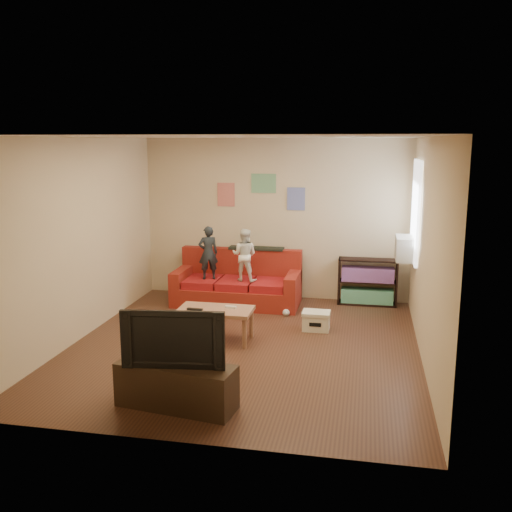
% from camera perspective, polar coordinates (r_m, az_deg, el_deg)
% --- Properties ---
extents(room_shell, '(4.52, 5.02, 2.72)m').
position_cam_1_polar(room_shell, '(7.24, -1.22, 1.09)').
color(room_shell, '#513022').
rests_on(room_shell, ground).
extents(sofa, '(2.05, 0.94, 0.90)m').
position_cam_1_polar(sofa, '(9.45, -1.82, -2.94)').
color(sofa, maroon).
rests_on(sofa, ground).
extents(child_a, '(0.37, 0.32, 0.87)m').
position_cam_1_polar(child_a, '(9.27, -4.80, 0.32)').
color(child_a, '#20262C').
rests_on(child_a, sofa).
extents(child_b, '(0.45, 0.37, 0.85)m').
position_cam_1_polar(child_b, '(9.13, -1.18, 0.11)').
color(child_b, white).
rests_on(child_b, sofa).
extents(coffee_table, '(0.99, 0.55, 0.45)m').
position_cam_1_polar(coffee_table, '(7.69, -4.08, -5.72)').
color(coffee_table, '#A67256').
rests_on(coffee_table, ground).
extents(remote, '(0.21, 0.07, 0.02)m').
position_cam_1_polar(remote, '(7.63, -6.15, -5.32)').
color(remote, black).
rests_on(remote, coffee_table).
extents(game_controller, '(0.16, 0.06, 0.03)m').
position_cam_1_polar(game_controller, '(7.67, -2.54, -5.14)').
color(game_controller, white).
rests_on(game_controller, coffee_table).
extents(bookshelf, '(0.95, 0.29, 0.76)m').
position_cam_1_polar(bookshelf, '(9.54, 11.08, -2.78)').
color(bookshelf, black).
rests_on(bookshelf, ground).
extents(window, '(0.04, 1.08, 1.48)m').
position_cam_1_polar(window, '(8.69, 15.68, 4.35)').
color(window, white).
rests_on(window, room_shell).
extents(ac_unit, '(0.28, 0.55, 0.35)m').
position_cam_1_polar(ac_unit, '(8.77, 14.70, 0.75)').
color(ac_unit, '#B7B2A3').
rests_on(ac_unit, window).
extents(artwork_left, '(0.30, 0.01, 0.40)m').
position_cam_1_polar(artwork_left, '(9.77, -3.01, 6.15)').
color(artwork_left, '#D87266').
rests_on(artwork_left, room_shell).
extents(artwork_center, '(0.42, 0.01, 0.32)m').
position_cam_1_polar(artwork_center, '(9.62, 0.76, 7.28)').
color(artwork_center, '#72B27F').
rests_on(artwork_center, room_shell).
extents(artwork_right, '(0.30, 0.01, 0.38)m').
position_cam_1_polar(artwork_right, '(9.56, 4.02, 5.72)').
color(artwork_right, '#727FCC').
rests_on(artwork_right, room_shell).
extents(file_box, '(0.39, 0.30, 0.27)m').
position_cam_1_polar(file_box, '(8.21, 6.03, -6.44)').
color(file_box, white).
rests_on(file_box, ground).
extents(tv_stand, '(1.26, 0.58, 0.46)m').
position_cam_1_polar(tv_stand, '(5.94, -7.96, -12.73)').
color(tv_stand, '#352518').
rests_on(tv_stand, ground).
extents(television, '(1.03, 0.26, 0.59)m').
position_cam_1_polar(television, '(5.75, -8.11, -7.97)').
color(television, black).
rests_on(television, tv_stand).
extents(tissue, '(0.13, 0.13, 0.11)m').
position_cam_1_polar(tissue, '(8.83, 3.02, -5.68)').
color(tissue, beige).
rests_on(tissue, ground).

